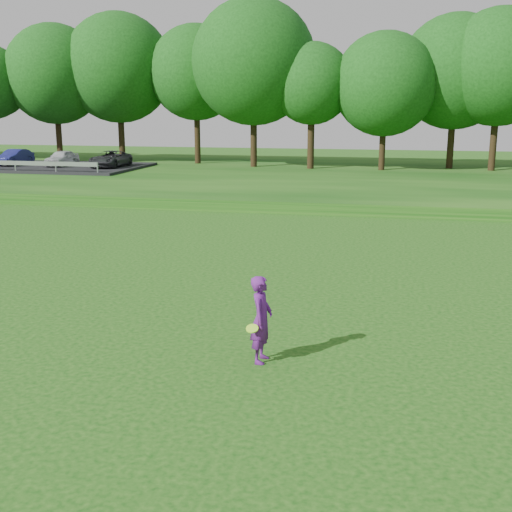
# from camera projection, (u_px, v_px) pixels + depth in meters

# --- Properties ---
(ground) EXTENTS (140.00, 140.00, 0.00)m
(ground) POSITION_uv_depth(u_px,v_px,m) (55.00, 349.00, 14.08)
(ground) COLOR #0E410C
(ground) RESTS_ON ground
(berm) EXTENTS (130.00, 30.00, 0.60)m
(berm) POSITION_uv_depth(u_px,v_px,m) (297.00, 176.00, 46.34)
(berm) COLOR #0E410C
(berm) RESTS_ON ground
(walking_path) EXTENTS (130.00, 1.60, 0.04)m
(walking_path) POSITION_uv_depth(u_px,v_px,m) (254.00, 210.00, 33.09)
(walking_path) COLOR gray
(walking_path) RESTS_ON ground
(treeline) EXTENTS (104.00, 7.00, 15.00)m
(treeline) POSITION_uv_depth(u_px,v_px,m) (306.00, 67.00, 48.37)
(treeline) COLOR #103C0E
(treeline) RESTS_ON berm
(woman) EXTENTS (0.48, 0.81, 1.84)m
(woman) POSITION_uv_depth(u_px,v_px,m) (261.00, 319.00, 13.21)
(woman) COLOR #5E1A75
(woman) RESTS_ON ground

